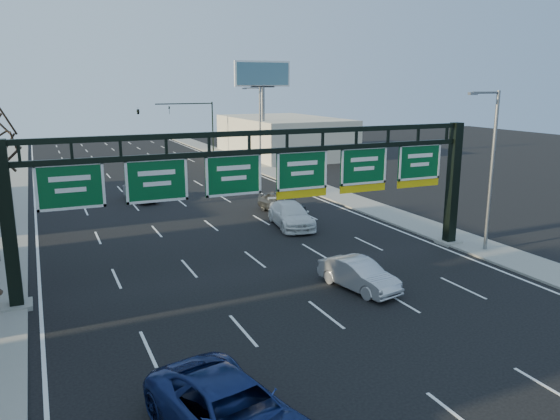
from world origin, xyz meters
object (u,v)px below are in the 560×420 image
sign_gantry (272,181)px  car_white_wagon (291,215)px  car_silver_sedan (359,275)px  car_blue_suv (232,414)px

sign_gantry → car_white_wagon: size_ratio=4.53×
car_silver_sedan → car_white_wagon: size_ratio=0.79×
sign_gantry → car_blue_suv: 14.36m
sign_gantry → car_white_wagon: 9.71m
car_silver_sedan → car_white_wagon: 11.86m
car_blue_suv → car_white_wagon: size_ratio=1.11×
car_silver_sedan → car_blue_suv: bearing=-149.9°
car_blue_suv → car_silver_sedan: car_blue_suv is taller
car_silver_sedan → car_white_wagon: car_white_wagon is taller
car_blue_suv → sign_gantry: bearing=49.8°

